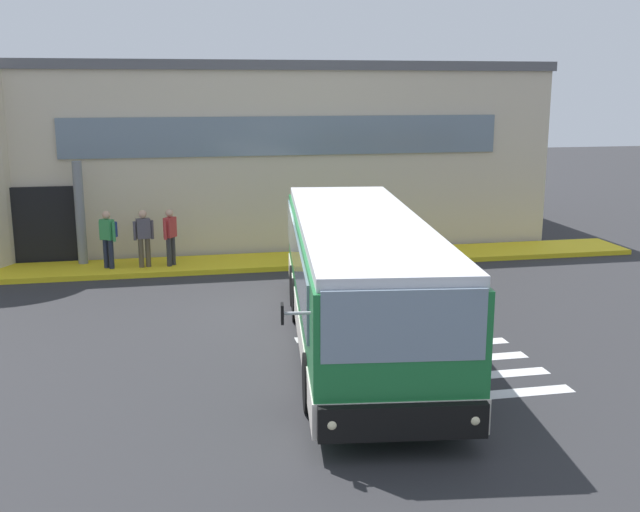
{
  "coord_description": "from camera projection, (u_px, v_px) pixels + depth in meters",
  "views": [
    {
      "loc": [
        -2.79,
        -17.64,
        5.3
      ],
      "look_at": [
        0.63,
        -0.98,
        1.5
      ],
      "focal_mm": 42.72,
      "sensor_mm": 36.0,
      "label": 1
    }
  ],
  "objects": [
    {
      "name": "ground_plane",
      "position": [
        287.0,
        309.0,
        18.57
      ],
      "size": [
        80.0,
        90.0,
        0.02
      ],
      "primitive_type": "cube",
      "color": "#2B2B2D",
      "rests_on": "ground"
    },
    {
      "name": "bay_paint_stripes",
      "position": [
        421.0,
        362.0,
        14.95
      ],
      "size": [
        4.4,
        3.96,
        0.01
      ],
      "color": "silver",
      "rests_on": "ground"
    },
    {
      "name": "terminal_building",
      "position": [
        220.0,
        147.0,
        28.86
      ],
      "size": [
        21.53,
        13.8,
        6.09
      ],
      "color": "beige",
      "rests_on": "ground"
    },
    {
      "name": "boarding_curb",
      "position": [
        262.0,
        262.0,
        23.14
      ],
      "size": [
        23.73,
        2.0,
        0.15
      ],
      "primitive_type": "cube",
      "color": "yellow",
      "rests_on": "ground"
    },
    {
      "name": "entry_support_column",
      "position": [
        80.0,
        213.0,
        22.34
      ],
      "size": [
        0.28,
        0.28,
        3.04
      ],
      "primitive_type": "cylinder",
      "color": "slate",
      "rests_on": "boarding_curb"
    },
    {
      "name": "bus_main_foreground",
      "position": [
        359.0,
        284.0,
        15.61
      ],
      "size": [
        4.25,
        10.46,
        2.7
      ],
      "color": "#1E7238",
      "rests_on": "ground"
    },
    {
      "name": "passenger_near_column",
      "position": [
        108.0,
        235.0,
        21.87
      ],
      "size": [
        0.52,
        0.5,
        1.68
      ],
      "color": "#1E2338",
      "rests_on": "boarding_curb"
    },
    {
      "name": "passenger_by_doorway",
      "position": [
        144.0,
        236.0,
        22.0
      ],
      "size": [
        0.58,
        0.3,
        1.68
      ],
      "color": "#4C4233",
      "rests_on": "boarding_curb"
    },
    {
      "name": "passenger_at_curb_edge",
      "position": [
        170.0,
        234.0,
        22.2
      ],
      "size": [
        0.39,
        0.5,
        1.68
      ],
      "color": "#2D2D33",
      "rests_on": "boarding_curb"
    }
  ]
}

